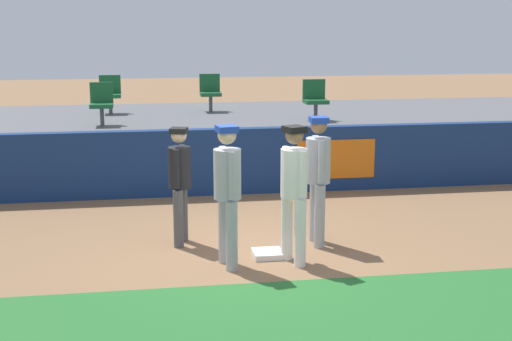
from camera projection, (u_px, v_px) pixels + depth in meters
The scene contains 13 objects.
ground_plane at pixel (252, 256), 9.85m from camera, with size 60.00×60.00×0.00m, color #846042.
grass_foreground_strip at pixel (287, 330), 7.51m from camera, with size 18.00×2.80×0.01m, color #26662B.
first_base at pixel (268, 254), 9.81m from camera, with size 0.40×0.40×0.08m, color white.
player_fielder_home at pixel (294, 185), 9.37m from camera, with size 0.45×0.60×1.85m.
player_runner_visitor at pixel (227, 186), 9.22m from camera, with size 0.41×0.52×1.88m.
player_coach_visitor at pixel (318, 171), 10.16m from camera, with size 0.37×0.52×1.86m.
player_umpire at pixel (180, 178), 10.18m from camera, with size 0.40×0.46×1.70m.
field_wall at pixel (222, 161), 13.20m from camera, with size 18.00×0.26×1.23m.
bleacher_platform at pixel (209, 141), 15.69m from camera, with size 18.00×4.80×1.13m, color #59595E.
seat_back_left at pixel (110, 92), 15.79m from camera, with size 0.47×0.44×0.84m.
seat_front_left at pixel (102, 101), 14.04m from camera, with size 0.45×0.44×0.84m.
seat_back_center at pixel (210, 91), 16.14m from camera, with size 0.46×0.44×0.84m.
seat_front_right at pixel (315, 98), 14.71m from camera, with size 0.47×0.44×0.84m.
Camera 1 is at (-1.43, -9.27, 3.22)m, focal length 50.19 mm.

